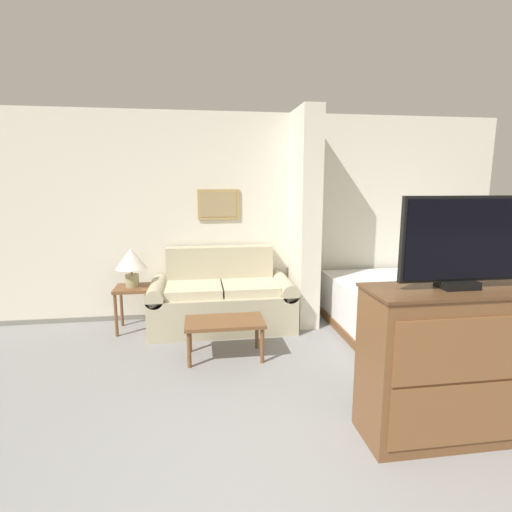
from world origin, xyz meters
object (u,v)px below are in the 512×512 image
Objects in this scene: couch at (222,300)px; bed at (418,311)px; tv at (461,243)px; coffee_table at (225,325)px; table_lamp at (131,261)px; tv_dresser at (450,364)px.

couch is 0.84× the size of bed.
coffee_table is at bearing 134.05° from tv.
bed is (3.24, -0.66, -0.55)m from table_lamp.
table_lamp reaches higher than couch.
couch is 2.29m from bed.
table_lamp is (-1.02, 0.91, 0.50)m from coffee_table.
tv_dresser is (1.43, -1.48, 0.19)m from coffee_table.
tv is at bearing -44.33° from table_lamp.
couch is 0.90m from coffee_table.
coffee_table is 0.66× the size of tv_dresser.
tv_dresser is 0.83m from tv.
tv is at bearing -114.69° from bed.
coffee_table is 0.38× the size of bed.
table_lamp is 3.44m from tv_dresser.
table_lamp is at bearing 179.21° from couch.
tv is (-0.00, 0.00, 0.83)m from tv_dresser.
tv_dresser is (2.45, -2.39, -0.32)m from table_lamp.
coffee_table is at bearing -91.80° from couch.
tv_dresser reaches higher than table_lamp.
couch is 3.77× the size of table_lamp.
bed is (0.80, 1.73, -1.06)m from tv.
coffee_table is 2.07m from tv_dresser.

